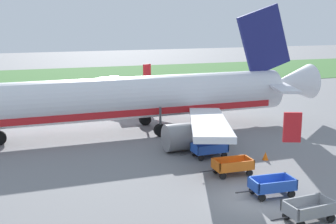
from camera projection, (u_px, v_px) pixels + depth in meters
ground_plane at (252, 199)px, 25.67m from camera, size 220.00×220.00×0.00m
grass_strip at (94, 77)px, 76.23m from camera, size 220.00×28.00×0.06m
airplane at (136, 98)px, 39.74m from camera, size 37.60×30.28×11.34m
baggage_cart_nearest at (309, 210)px, 22.82m from camera, size 3.60×1.58×1.07m
baggage_cart_second_in_row at (272, 186)px, 26.02m from camera, size 3.57×1.49×1.07m
baggage_cart_third_in_row at (232, 166)px, 29.44m from camera, size 3.56×1.43×1.07m
baggage_cart_fourth_in_row at (209, 149)px, 33.09m from camera, size 3.58×1.52×1.07m
traffic_cone_near_plane at (265, 156)px, 32.55m from camera, size 0.45×0.45×0.59m
traffic_cone_mid_apron at (211, 150)px, 33.95m from camera, size 0.46×0.46×0.61m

